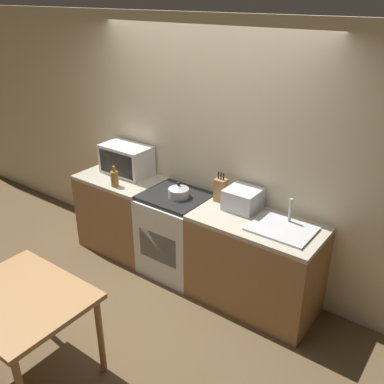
{
  "coord_description": "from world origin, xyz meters",
  "views": [
    {
      "loc": [
        2.3,
        -2.29,
        2.77
      ],
      "look_at": [
        0.14,
        0.64,
        1.05
      ],
      "focal_mm": 40.0,
      "sensor_mm": 36.0,
      "label": 1
    }
  ],
  "objects": [
    {
      "name": "ground_plane",
      "position": [
        0.0,
        0.0,
        0.0
      ],
      "size": [
        16.0,
        16.0,
        0.0
      ],
      "primitive_type": "plane",
      "color": "brown"
    },
    {
      "name": "stove_range",
      "position": [
        -0.14,
        0.74,
        0.45
      ],
      "size": [
        0.66,
        0.62,
        0.9
      ],
      "color": "silver",
      "rests_on": "ground_plane"
    },
    {
      "name": "kettle",
      "position": [
        -0.09,
        0.72,
        0.97
      ],
      "size": [
        0.21,
        0.21,
        0.16
      ],
      "color": "#B7B7BC",
      "rests_on": "stove_range"
    },
    {
      "name": "wall_back",
      "position": [
        0.0,
        1.08,
        1.3
      ],
      "size": [
        10.0,
        0.06,
        2.6
      ],
      "color": "beige",
      "rests_on": "ground_plane"
    },
    {
      "name": "knife_block",
      "position": [
        0.29,
        0.9,
        1.02
      ],
      "size": [
        0.11,
        0.1,
        0.3
      ],
      "color": "#9E7042",
      "rests_on": "counter_right_run"
    },
    {
      "name": "sink_basin",
      "position": [
        1.03,
        0.75,
        0.91
      ],
      "size": [
        0.54,
        0.41,
        0.24
      ],
      "color": "silver",
      "rests_on": "counter_right_run"
    },
    {
      "name": "bottle",
      "position": [
        -0.8,
        0.54,
        0.99
      ],
      "size": [
        0.08,
        0.08,
        0.22
      ],
      "color": "olive",
      "rests_on": "counter_left_run"
    },
    {
      "name": "counter_right_run",
      "position": [
        0.79,
        0.74,
        0.45
      ],
      "size": [
        1.21,
        0.62,
        0.9
      ],
      "color": "olive",
      "rests_on": "ground_plane"
    },
    {
      "name": "counter_left_run",
      "position": [
        -0.93,
        0.74,
        0.45
      ],
      "size": [
        0.93,
        0.62,
        0.9
      ],
      "color": "olive",
      "rests_on": "ground_plane"
    },
    {
      "name": "microwave",
      "position": [
        -0.93,
        0.86,
        1.06
      ],
      "size": [
        0.56,
        0.34,
        0.33
      ],
      "color": "silver",
      "rests_on": "counter_left_run"
    },
    {
      "name": "toaster_oven",
      "position": [
        0.55,
        0.88,
        1.0
      ],
      "size": [
        0.31,
        0.3,
        0.2
      ],
      "color": "silver",
      "rests_on": "counter_right_run"
    },
    {
      "name": "dining_table",
      "position": [
        -0.18,
        -1.04,
        0.67
      ],
      "size": [
        0.99,
        0.8,
        0.76
      ],
      "color": "#9E7042",
      "rests_on": "ground_plane"
    }
  ]
}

